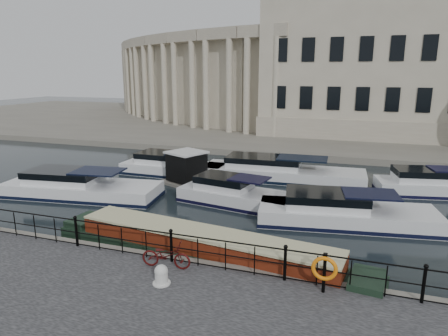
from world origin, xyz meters
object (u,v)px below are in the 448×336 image
at_px(narrowboat, 203,252).
at_px(life_ring_post, 324,269).
at_px(bicycle, 166,255).
at_px(mooring_bollard, 161,275).
at_px(harbour_hut, 187,169).

bearing_deg(narrowboat, life_ring_post, -14.29).
relative_size(bicycle, mooring_bollard, 2.68).
bearing_deg(harbour_hut, bicycle, -44.85).
relative_size(narrowboat, harbour_hut, 3.67).
height_order(narrowboat, harbour_hut, harbour_hut).
bearing_deg(bicycle, harbour_hut, 14.46).
xyz_separation_m(mooring_bollard, harbour_hut, (-4.76, 12.64, 0.10)).
height_order(bicycle, narrowboat, bicycle).
relative_size(life_ring_post, narrowboat, 0.10).
height_order(mooring_bollard, narrowboat, narrowboat).
relative_size(mooring_bollard, narrowboat, 0.05).
distance_m(bicycle, narrowboat, 2.08).
distance_m(narrowboat, harbour_hut, 10.97).
bearing_deg(bicycle, mooring_bollard, -167.84).
relative_size(bicycle, harbour_hut, 0.48).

